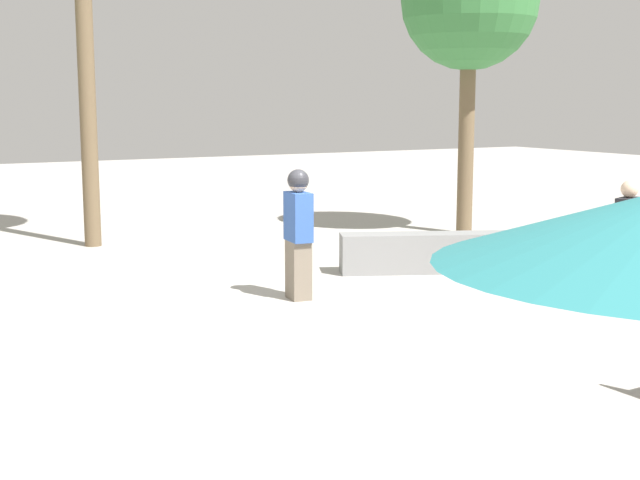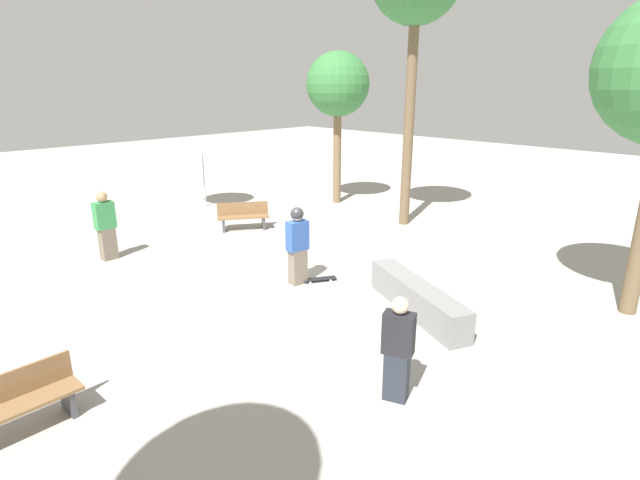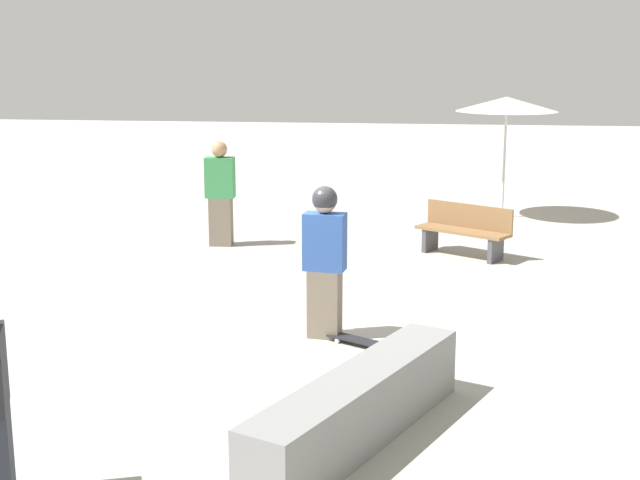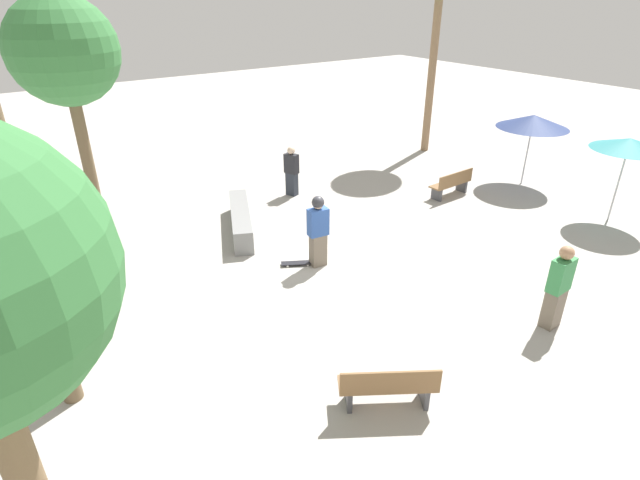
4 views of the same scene
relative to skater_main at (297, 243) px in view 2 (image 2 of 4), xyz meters
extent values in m
plane|color=#ADA8A0|center=(-0.81, 0.30, -0.98)|extent=(60.00, 60.00, 0.00)
cube|color=#726656|center=(0.00, 0.00, -0.57)|extent=(0.41, 0.31, 0.82)
cube|color=#2D519E|center=(0.00, 0.00, 0.18)|extent=(0.51, 0.33, 0.68)
sphere|color=tan|center=(0.00, 0.00, 0.65)|extent=(0.27, 0.27, 0.27)
sphere|color=#2D2D33|center=(0.00, 0.00, 0.69)|extent=(0.30, 0.30, 0.30)
cube|color=black|center=(0.44, -0.27, -0.92)|extent=(0.80, 0.57, 0.02)
cylinder|color=silver|center=(0.69, -0.32, -0.95)|extent=(0.06, 0.05, 0.05)
cylinder|color=silver|center=(0.61, -0.47, -0.95)|extent=(0.06, 0.05, 0.05)
cylinder|color=silver|center=(0.26, -0.08, -0.95)|extent=(0.06, 0.05, 0.05)
cylinder|color=silver|center=(0.18, -0.22, -0.95)|extent=(0.06, 0.05, 0.05)
cube|color=gray|center=(0.66, -2.84, -0.66)|extent=(1.71, 3.00, 0.63)
cube|color=#47474C|center=(2.26, 4.10, -0.78)|extent=(0.28, 0.38, 0.40)
cube|color=#47474C|center=(1.20, 4.77, -0.78)|extent=(0.28, 0.38, 0.40)
cube|color=olive|center=(1.73, 4.43, -0.56)|extent=(1.59, 1.23, 0.05)
cube|color=olive|center=(1.84, 4.60, -0.33)|extent=(1.37, 0.89, 0.40)
cube|color=#47474C|center=(-5.52, -1.23, -0.78)|extent=(0.09, 0.40, 0.40)
cube|color=olive|center=(-6.14, -1.25, -0.56)|extent=(1.61, 0.50, 0.05)
cube|color=olive|center=(-6.15, -1.05, -0.33)|extent=(1.60, 0.10, 0.40)
cylinder|color=#B7B7BC|center=(2.63, 8.03, 0.18)|extent=(0.05, 0.05, 2.33)
cone|color=beige|center=(2.63, 8.03, 1.30)|extent=(2.01, 2.01, 0.28)
cylinder|color=brown|center=(6.57, 4.96, 1.04)|extent=(0.30, 0.30, 4.05)
sphere|color=#387A3D|center=(6.57, 4.96, 3.41)|extent=(2.31, 2.31, 2.31)
cylinder|color=brown|center=(5.93, 1.31, 2.50)|extent=(0.31, 0.31, 6.97)
cube|color=#726656|center=(-2.42, 4.75, -0.56)|extent=(0.40, 0.29, 0.84)
cube|color=#388C4C|center=(-2.42, 4.75, 0.21)|extent=(0.51, 0.30, 0.70)
sphere|color=tan|center=(-2.42, 4.75, 0.70)|extent=(0.28, 0.28, 0.28)
cube|color=#282D38|center=(-1.96, -4.29, -0.60)|extent=(0.36, 0.41, 0.76)
cube|color=#232328|center=(-1.96, -4.29, 0.09)|extent=(0.40, 0.51, 0.63)
sphere|color=beige|center=(-1.96, -4.29, 0.53)|extent=(0.25, 0.25, 0.25)
camera|label=1|loc=(-10.81, 5.68, 1.80)|focal=50.00mm
camera|label=2|loc=(-7.23, -8.00, 3.52)|focal=28.00mm
camera|label=3|loc=(1.27, -10.09, 2.41)|focal=50.00mm
camera|label=4|loc=(6.16, 8.80, 5.19)|focal=28.00mm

